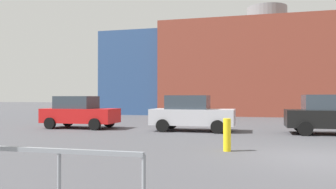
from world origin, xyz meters
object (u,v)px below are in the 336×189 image
object	(u,v)px
parked_car_2	(332,115)
parked_car_0	(79,112)
parked_car_1	(191,113)
bollard_yellow_1	(227,135)

from	to	relation	value
parked_car_2	parked_car_0	bearing A→B (deg)	-180.00
parked_car_1	parked_car_2	world-z (taller)	parked_car_2
parked_car_0	parked_car_2	distance (m)	12.81
parked_car_1	parked_car_2	xyz separation A→B (m)	(6.53, 0.00, 0.01)
parked_car_2	bollard_yellow_1	world-z (taller)	parked_car_2
parked_car_2	bollard_yellow_1	distance (m)	7.41
parked_car_1	bollard_yellow_1	xyz separation A→B (m)	(2.24, -6.04, -0.38)
parked_car_2	parked_car_1	bearing A→B (deg)	-180.00
parked_car_0	parked_car_2	bearing A→B (deg)	0.00
parked_car_0	parked_car_1	distance (m)	6.28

